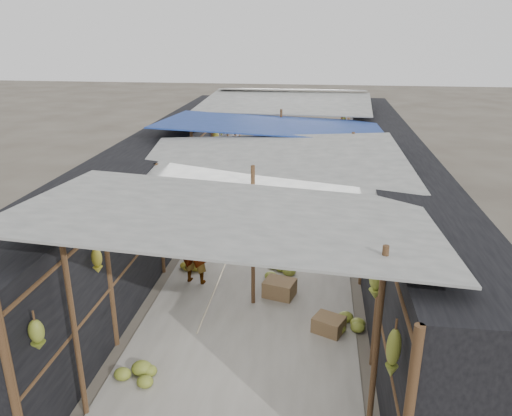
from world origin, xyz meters
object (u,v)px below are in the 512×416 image
at_px(shopper_blue, 274,187).
at_px(vendor_seated, 343,235).
at_px(crate_near, 280,289).
at_px(vendor_elderly, 194,246).
at_px(black_basin, 320,181).

relative_size(shopper_blue, vendor_seated, 1.95).
bearing_deg(crate_near, vendor_elderly, -175.47).
height_order(crate_near, black_basin, crate_near).
bearing_deg(vendor_seated, vendor_elderly, -66.50).
xyz_separation_m(black_basin, vendor_seated, (0.52, -5.22, 0.35)).
relative_size(black_basin, vendor_seated, 0.69).
relative_size(crate_near, vendor_elderly, 0.35).
xyz_separation_m(vendor_elderly, shopper_blue, (1.21, 3.64, 0.08)).
distance_m(black_basin, vendor_elderly, 7.36).
distance_m(crate_near, black_basin, 7.29).
bearing_deg(black_basin, vendor_elderly, -109.03).
bearing_deg(shopper_blue, vendor_elderly, -102.33).
bearing_deg(vendor_seated, black_basin, 178.66).
bearing_deg(vendor_elderly, crate_near, 178.73).
xyz_separation_m(crate_near, vendor_seated, (1.23, 2.04, 0.28)).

